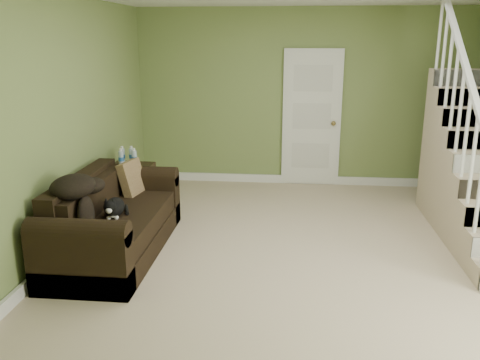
% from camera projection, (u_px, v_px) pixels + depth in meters
% --- Properties ---
extents(floor, '(5.00, 5.50, 0.01)m').
position_uv_depth(floor, '(307.00, 256.00, 5.23)').
color(floor, '#BFAC8A').
rests_on(floor, ground).
extents(wall_back, '(5.00, 0.04, 2.60)m').
position_uv_depth(wall_back, '(305.00, 98.00, 7.51)').
color(wall_back, olive).
rests_on(wall_back, floor).
extents(wall_front, '(5.00, 0.04, 2.60)m').
position_uv_depth(wall_front, '(331.00, 242.00, 2.25)').
color(wall_front, olive).
rests_on(wall_front, floor).
extents(wall_left, '(0.04, 5.50, 2.60)m').
position_uv_depth(wall_left, '(62.00, 127.00, 5.13)').
color(wall_left, olive).
rests_on(wall_left, floor).
extents(baseboard_back, '(5.00, 0.04, 0.12)m').
position_uv_depth(baseboard_back, '(303.00, 179.00, 7.82)').
color(baseboard_back, white).
rests_on(baseboard_back, floor).
extents(baseboard_left, '(0.04, 5.50, 0.12)m').
position_uv_depth(baseboard_left, '(76.00, 241.00, 5.46)').
color(baseboard_left, white).
rests_on(baseboard_left, floor).
extents(door, '(0.86, 0.12, 2.02)m').
position_uv_depth(door, '(312.00, 119.00, 7.54)').
color(door, white).
rests_on(door, floor).
extents(sofa, '(0.89, 2.06, 0.81)m').
position_uv_depth(sofa, '(112.00, 224.00, 5.25)').
color(sofa, black).
rests_on(sofa, floor).
extents(side_table, '(0.54, 0.54, 0.85)m').
position_uv_depth(side_table, '(131.00, 188.00, 6.45)').
color(side_table, black).
rests_on(side_table, floor).
extents(cat, '(0.27, 0.51, 0.25)m').
position_uv_depth(cat, '(114.00, 208.00, 5.05)').
color(cat, black).
rests_on(cat, sofa).
extents(banana, '(0.20, 0.19, 0.06)m').
position_uv_depth(banana, '(113.00, 229.00, 4.66)').
color(banana, yellow).
rests_on(banana, sofa).
extents(throw_pillow, '(0.25, 0.42, 0.40)m').
position_uv_depth(throw_pillow, '(132.00, 178.00, 5.82)').
color(throw_pillow, '#4A331D').
rests_on(throw_pillow, sofa).
extents(throw_blanket, '(0.52, 0.60, 0.21)m').
position_uv_depth(throw_blanket, '(73.00, 187.00, 4.69)').
color(throw_blanket, black).
rests_on(throw_blanket, sofa).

